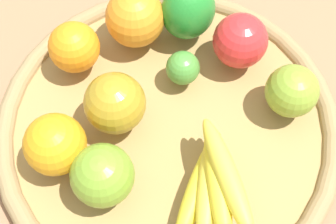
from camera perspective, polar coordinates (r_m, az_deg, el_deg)
name	(u,v)px	position (r m, az deg, el deg)	size (l,w,h in m)	color
ground_plane	(168,130)	(0.65, 0.00, -2.23)	(2.40, 2.40, 0.00)	#9A6C4B
basket	(168,125)	(0.63, 0.00, -1.60)	(0.46, 0.46, 0.03)	#A3814B
banana_bunch	(213,181)	(0.55, 5.48, -8.41)	(0.15, 0.14, 0.06)	yellow
apple_1	(115,103)	(0.59, -6.48, 1.07)	(0.08, 0.08, 0.08)	#AA8722
lime_0	(183,68)	(0.63, 1.81, 5.39)	(0.05, 0.05, 0.05)	#4A8F37
apple_3	(104,177)	(0.55, -7.77, -7.80)	(0.08, 0.08, 0.08)	olive
orange_0	(135,18)	(0.66, -4.03, 11.37)	(0.08, 0.08, 0.08)	orange
orange_2	(55,144)	(0.57, -13.55, -3.86)	(0.08, 0.08, 0.08)	orange
apple_0	(240,41)	(0.65, 8.77, 8.56)	(0.08, 0.08, 0.08)	red
apple_2	(292,91)	(0.62, 14.83, 2.49)	(0.07, 0.07, 0.07)	#85A632
orange_1	(74,47)	(0.65, -11.34, 7.74)	(0.07, 0.07, 0.07)	orange
bell_pepper	(188,10)	(0.66, 2.48, 12.24)	(0.08, 0.07, 0.09)	#23852C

